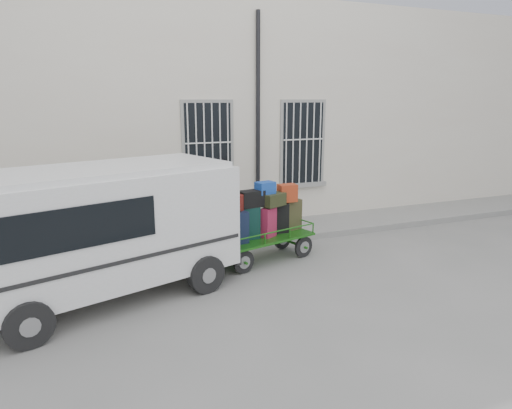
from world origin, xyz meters
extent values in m
plane|color=slate|center=(0.00, 0.00, 0.00)|extent=(80.00, 80.00, 0.00)
cube|color=beige|center=(0.00, 5.50, 3.00)|extent=(24.00, 5.00, 6.00)
cylinder|color=black|center=(0.95, 2.92, 2.80)|extent=(0.11, 0.11, 5.60)
cube|color=black|center=(-0.40, 2.98, 2.25)|extent=(1.20, 0.08, 2.20)
cube|color=gray|center=(-0.40, 2.96, 1.09)|extent=(1.45, 0.22, 0.12)
cube|color=black|center=(2.30, 2.98, 2.25)|extent=(1.20, 0.08, 2.20)
cube|color=gray|center=(2.30, 2.96, 1.09)|extent=(1.45, 0.22, 0.12)
cube|color=gray|center=(0.00, 2.20, 0.07)|extent=(24.00, 1.70, 0.15)
cylinder|color=black|center=(-0.59, -0.12, 0.24)|extent=(0.48, 0.18, 0.48)
cylinder|color=gray|center=(-0.59, -0.12, 0.24)|extent=(0.28, 0.15, 0.26)
cylinder|color=black|center=(-0.78, 0.59, 0.24)|extent=(0.48, 0.18, 0.48)
cylinder|color=gray|center=(-0.78, 0.59, 0.24)|extent=(0.28, 0.15, 0.26)
cylinder|color=black|center=(0.98, 0.30, 0.24)|extent=(0.48, 0.18, 0.48)
cylinder|color=gray|center=(0.98, 0.30, 0.24)|extent=(0.28, 0.15, 0.26)
cylinder|color=black|center=(0.79, 1.00, 0.24)|extent=(0.48, 0.18, 0.48)
cylinder|color=gray|center=(0.79, 1.00, 0.24)|extent=(0.28, 0.15, 0.26)
cube|color=#1E6416|center=(0.10, 0.44, 0.53)|extent=(2.28, 1.46, 0.05)
cylinder|color=#1E6416|center=(-1.15, 0.11, 0.67)|extent=(0.28, 0.11, 0.54)
cube|color=black|center=(-0.66, 0.18, 0.88)|extent=(0.53, 0.35, 0.66)
cube|color=black|center=(-0.66, 0.18, 1.23)|extent=(0.23, 0.18, 0.03)
cube|color=#0C2A2C|center=(-0.28, 0.38, 0.89)|extent=(0.44, 0.25, 0.68)
cube|color=black|center=(-0.28, 0.38, 1.25)|extent=(0.19, 0.15, 0.03)
cube|color=maroon|center=(0.16, 0.37, 0.87)|extent=(0.40, 0.35, 0.63)
cube|color=black|center=(0.16, 0.37, 1.20)|extent=(0.16, 0.13, 0.03)
cube|color=black|center=(0.50, 0.58, 0.88)|extent=(0.40, 0.25, 0.66)
cube|color=black|center=(0.50, 0.58, 1.22)|extent=(0.18, 0.15, 0.03)
cube|color=#30351A|center=(0.89, 0.71, 0.89)|extent=(0.46, 0.33, 0.68)
cube|color=black|center=(0.89, 0.71, 1.25)|extent=(0.19, 0.15, 0.03)
cube|color=#531510|center=(-0.63, 0.29, 1.38)|extent=(0.50, 0.47, 0.33)
cube|color=black|center=(-0.21, 0.43, 1.41)|extent=(0.57, 0.37, 0.35)
cube|color=#272B15|center=(0.28, 0.45, 1.34)|extent=(0.63, 0.53, 0.27)
cube|color=#9F441D|center=(0.71, 0.61, 1.42)|extent=(0.40, 0.28, 0.38)
cube|color=#153B95|center=(0.12, 0.48, 1.60)|extent=(0.44, 0.35, 0.25)
cube|color=silver|center=(-3.26, -0.26, 1.31)|extent=(4.90, 3.23, 1.85)
cube|color=silver|center=(-3.26, -0.26, 2.28)|extent=(4.66, 3.02, 0.10)
cube|color=black|center=(-3.55, -1.39, 1.62)|extent=(2.17, 0.72, 0.64)
cube|color=black|center=(-1.10, 0.42, 1.62)|extent=(0.48, 1.38, 0.56)
cube|color=black|center=(-1.11, 0.42, 0.44)|extent=(0.67, 1.84, 0.23)
cube|color=white|center=(-1.07, 0.43, 0.68)|extent=(0.16, 0.42, 0.12)
cylinder|color=black|center=(-4.39, -1.62, 0.35)|extent=(0.73, 0.43, 0.70)
cylinder|color=black|center=(-4.96, 0.18, 0.35)|extent=(0.73, 0.43, 0.70)
cylinder|color=black|center=(-1.55, -0.71, 0.35)|extent=(0.73, 0.43, 0.70)
cylinder|color=black|center=(-2.13, 1.09, 0.35)|extent=(0.73, 0.43, 0.70)
camera|label=1|loc=(-3.60, -8.26, 3.44)|focal=32.00mm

